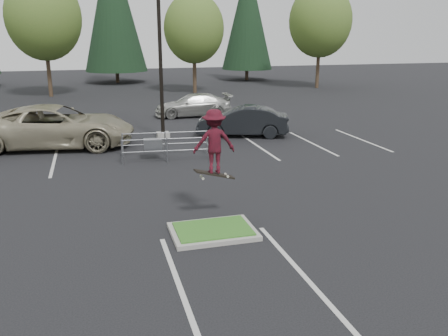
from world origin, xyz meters
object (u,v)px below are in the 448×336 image
object	(u,v)px
conif_b	(113,4)
conif_c	(247,15)
car_l_tan	(56,126)
car_far_silver	(193,105)
cart_corral	(156,144)
decid_c	(194,31)
decid_d	(320,23)
light_pole	(160,44)
decid_b	(44,20)
skateboarder	(214,142)
car_r_charc	(242,121)

from	to	relation	value
conif_b	conif_c	bearing A→B (deg)	-4.09
car_l_tan	car_far_silver	xyz separation A→B (m)	(7.83, 6.50, -0.27)
cart_corral	car_far_silver	distance (m)	10.63
decid_c	decid_d	bearing A→B (deg)	2.39
light_pole	decid_b	distance (m)	19.70
conif_b	decid_b	bearing A→B (deg)	-121.09
decid_d	conif_b	world-z (taller)	conif_b
car_far_silver	skateboarder	bearing A→B (deg)	-8.50
cart_corral	car_r_charc	world-z (taller)	car_r_charc
decid_b	conif_b	distance (m)	11.78
decid_d	decid_b	bearing A→B (deg)	179.52
decid_c	car_l_tan	size ratio (longest dim) A/B	1.20
cart_corral	car_r_charc	bearing A→B (deg)	40.84
skateboarder	car_r_charc	distance (m)	11.40
decid_c	conif_b	size ratio (longest dim) A/B	0.58
cart_corral	car_l_tan	xyz separation A→B (m)	(-4.12, 3.46, 0.32)
conif_b	car_l_tan	size ratio (longest dim) A/B	2.08
cart_corral	car_l_tan	distance (m)	5.39
light_pole	cart_corral	xyz separation A→B (m)	(-0.88, -3.96, -3.91)
decid_b	decid_c	world-z (taller)	decid_b
decid_c	conif_b	bearing A→B (deg)	119.32
light_pole	skateboarder	world-z (taller)	light_pole
light_pole	conif_b	distance (m)	28.69
conif_c	car_l_tan	bearing A→B (deg)	-123.45
conif_c	car_l_tan	world-z (taller)	conif_c
car_l_tan	conif_b	bearing A→B (deg)	0.11
decid_b	car_l_tan	distance (m)	19.76
decid_c	skateboarder	world-z (taller)	decid_c
decid_d	car_l_tan	bearing A→B (deg)	-140.06
decid_d	car_r_charc	xyz separation A→B (m)	(-13.49, -18.83, -5.15)
conif_b	conif_c	xyz separation A→B (m)	(14.00, -1.00, -1.00)
light_pole	decid_d	xyz separation A→B (m)	(17.49, 18.33, 1.35)
decid_c	car_r_charc	size ratio (longest dim) A/B	1.82
light_pole	conif_b	size ratio (longest dim) A/B	0.70
car_far_silver	decid_d	bearing A→B (deg)	131.67
skateboarder	car_r_charc	bearing A→B (deg)	-107.37
car_l_tan	decid_d	bearing A→B (deg)	-41.13
conif_c	car_l_tan	size ratio (longest dim) A/B	1.80
decid_b	car_far_silver	distance (m)	16.52
cart_corral	car_l_tan	bearing A→B (deg)	145.47
decid_d	conif_c	bearing A→B (deg)	113.53
decid_b	decid_c	size ratio (longest dim) A/B	1.15
conif_c	cart_corral	distance (m)	35.14
decid_d	car_far_silver	size ratio (longest dim) A/B	1.96
decid_b	conif_c	size ratio (longest dim) A/B	0.77
decid_c	conif_c	size ratio (longest dim) A/B	0.67
decid_b	decid_d	size ratio (longest dim) A/B	1.02
decid_b	car_far_silver	size ratio (longest dim) A/B	2.01
decid_d	car_r_charc	bearing A→B (deg)	-125.62
skateboarder	car_r_charc	size ratio (longest dim) A/B	0.43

